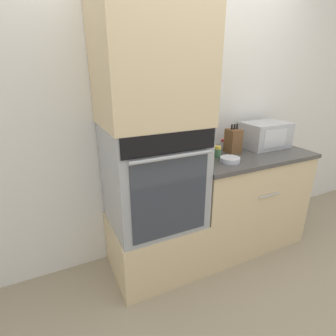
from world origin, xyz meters
TOP-DOWN VIEW (x-y plane):
  - ground_plane at (0.00, 0.00)m, footprint 12.00×12.00m
  - wall_back at (0.00, 0.63)m, footprint 8.00×0.05m
  - oven_cabinet_base at (-0.35, 0.30)m, footprint 0.70×0.60m
  - wall_oven at (-0.35, 0.30)m, footprint 0.68×0.64m
  - oven_cabinet_upper at (-0.35, 0.30)m, footprint 0.70×0.60m
  - counter_unit at (0.56, 0.30)m, footprint 1.14×0.63m
  - microwave at (0.84, 0.39)m, footprint 0.43×0.31m
  - knife_block at (0.46, 0.38)m, footprint 0.11×0.12m
  - bowl at (0.27, 0.18)m, footprint 0.16×0.16m
  - condiment_jar_near at (0.31, 0.48)m, footprint 0.05×0.05m
  - condiment_jar_mid at (0.25, 0.53)m, footprint 0.05×0.05m
  - condiment_jar_far at (0.24, 0.31)m, footprint 0.06×0.06m
  - condiment_jar_back at (0.44, 0.50)m, footprint 0.04×0.04m

SIDE VIEW (x-z plane):
  - ground_plane at x=0.00m, z-range 0.00..0.00m
  - oven_cabinet_base at x=-0.35m, z-range 0.00..0.47m
  - counter_unit at x=0.56m, z-range 0.00..0.91m
  - wall_oven at x=-0.35m, z-range 0.47..1.25m
  - bowl at x=0.27m, z-range 0.91..0.95m
  - condiment_jar_mid at x=0.25m, z-range 0.91..0.98m
  - condiment_jar_near at x=0.31m, z-range 0.91..1.00m
  - condiment_jar_back at x=0.44m, z-range 0.91..1.01m
  - condiment_jar_far at x=0.24m, z-range 0.91..1.01m
  - knife_block at x=0.46m, z-range 0.89..1.14m
  - microwave at x=0.84m, z-range 0.91..1.15m
  - wall_back at x=0.00m, z-range 0.00..2.50m
  - oven_cabinet_upper at x=-0.35m, z-range 1.25..2.13m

